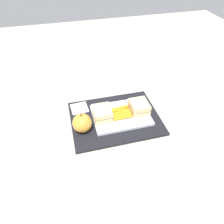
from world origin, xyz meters
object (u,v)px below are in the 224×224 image
object	(u,v)px
sandwich_half_left	(139,107)
carrot_sticks_bundle	(121,113)
sandwich_half_right	(102,113)
apple	(82,123)
paper_napkin	(79,108)
food_tray	(121,115)

from	to	relation	value
sandwich_half_left	carrot_sticks_bundle	bearing A→B (deg)	-0.27
sandwich_half_right	apple	world-z (taller)	apple
carrot_sticks_bundle	paper_napkin	xyz separation A→B (m)	(0.16, -0.09, -0.02)
food_tray	paper_napkin	world-z (taller)	food_tray
paper_napkin	apple	bearing A→B (deg)	88.57
sandwich_half_left	paper_napkin	world-z (taller)	sandwich_half_left
apple	paper_napkin	distance (m)	0.13
food_tray	sandwich_half_right	size ratio (longest dim) A/B	2.88
sandwich_half_left	paper_napkin	bearing A→B (deg)	-20.97
food_tray	sandwich_half_right	world-z (taller)	sandwich_half_right
sandwich_half_right	carrot_sticks_bundle	distance (m)	0.08
sandwich_half_right	apple	size ratio (longest dim) A/B	0.94
food_tray	sandwich_half_left	xyz separation A→B (m)	(-0.08, 0.00, 0.03)
apple	paper_napkin	size ratio (longest dim) A/B	1.21
apple	sandwich_half_right	bearing A→B (deg)	-156.35
sandwich_half_right	paper_napkin	xyz separation A→B (m)	(0.08, -0.09, -0.03)
food_tray	sandwich_half_left	distance (m)	0.08
carrot_sticks_bundle	food_tray	bearing A→B (deg)	19.10
sandwich_half_left	carrot_sticks_bundle	world-z (taller)	sandwich_half_left
sandwich_half_right	paper_napkin	world-z (taller)	sandwich_half_right
food_tray	sandwich_half_right	bearing A→B (deg)	0.00
sandwich_half_left	paper_napkin	xyz separation A→B (m)	(0.24, -0.09, -0.03)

